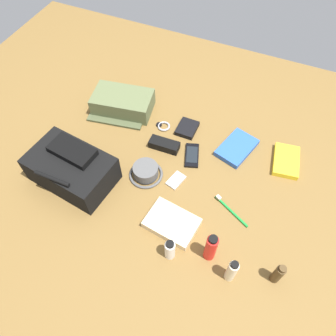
{
  "coord_description": "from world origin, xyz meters",
  "views": [
    {
      "loc": [
        -0.32,
        0.73,
        1.2
      ],
      "look_at": [
        0.0,
        0.0,
        0.04
      ],
      "focal_mm": 34.65,
      "sensor_mm": 36.0,
      "label": 1
    }
  ],
  "objects_px": {
    "backpack": "(72,168)",
    "wristwatch": "(163,126)",
    "travel_guidebook": "(237,148)",
    "sunglasses_case": "(164,145)",
    "cologne_bottle": "(278,274)",
    "sunscreen_spray": "(211,248)",
    "cell_phone": "(192,155)",
    "toothpaste_tube": "(170,250)",
    "media_player": "(176,180)",
    "folded_towel": "(172,223)",
    "toothbrush": "(229,209)",
    "wallet": "(187,128)",
    "paperback_novel": "(286,161)",
    "toiletry_pouch": "(123,103)",
    "bucket_hat": "(146,172)",
    "lotion_bottle": "(232,271)"
  },
  "relations": [
    {
      "from": "backpack",
      "to": "wristwatch",
      "type": "bearing_deg",
      "value": -118.71
    },
    {
      "from": "travel_guidebook",
      "to": "sunglasses_case",
      "type": "bearing_deg",
      "value": 21.48
    },
    {
      "from": "cologne_bottle",
      "to": "sunscreen_spray",
      "type": "xyz_separation_m",
      "value": [
        0.25,
        0.01,
        0.02
      ]
    },
    {
      "from": "cell_phone",
      "to": "toothpaste_tube",
      "type": "bearing_deg",
      "value": 101.01
    },
    {
      "from": "media_player",
      "to": "sunglasses_case",
      "type": "relative_size",
      "value": 0.68
    },
    {
      "from": "sunglasses_case",
      "to": "folded_towel",
      "type": "bearing_deg",
      "value": 115.61
    },
    {
      "from": "sunglasses_case",
      "to": "toothbrush",
      "type": "bearing_deg",
      "value": 150.45
    },
    {
      "from": "cologne_bottle",
      "to": "cell_phone",
      "type": "xyz_separation_m",
      "value": [
        0.47,
        -0.4,
        -0.05
      ]
    },
    {
      "from": "wallet",
      "to": "backpack",
      "type": "bearing_deg",
      "value": 52.2
    },
    {
      "from": "paperback_novel",
      "to": "wristwatch",
      "type": "height_order",
      "value": "paperback_novel"
    },
    {
      "from": "travel_guidebook",
      "to": "folded_towel",
      "type": "distance_m",
      "value": 0.49
    },
    {
      "from": "cell_phone",
      "to": "wallet",
      "type": "xyz_separation_m",
      "value": [
        0.08,
        -0.14,
        0.01
      ]
    },
    {
      "from": "wallet",
      "to": "cologne_bottle",
      "type": "bearing_deg",
      "value": 135.34
    },
    {
      "from": "sunscreen_spray",
      "to": "wristwatch",
      "type": "relative_size",
      "value": 2.29
    },
    {
      "from": "cologne_bottle",
      "to": "toiletry_pouch",
      "type": "bearing_deg",
      "value": -30.91
    },
    {
      "from": "wallet",
      "to": "sunscreen_spray",
      "type": "bearing_deg",
      "value": 118.74
    },
    {
      "from": "backpack",
      "to": "bucket_hat",
      "type": "height_order",
      "value": "backpack"
    },
    {
      "from": "toothpaste_tube",
      "to": "sunscreen_spray",
      "type": "bearing_deg",
      "value": -157.21
    },
    {
      "from": "lotion_bottle",
      "to": "media_player",
      "type": "relative_size",
      "value": 1.48
    },
    {
      "from": "toiletry_pouch",
      "to": "toothpaste_tube",
      "type": "bearing_deg",
      "value": 130.53
    },
    {
      "from": "wallet",
      "to": "folded_towel",
      "type": "height_order",
      "value": "folded_towel"
    },
    {
      "from": "lotion_bottle",
      "to": "media_player",
      "type": "height_order",
      "value": "lotion_bottle"
    },
    {
      "from": "bucket_hat",
      "to": "wristwatch",
      "type": "bearing_deg",
      "value": -81.06
    },
    {
      "from": "paperback_novel",
      "to": "media_player",
      "type": "xyz_separation_m",
      "value": [
        0.42,
        0.29,
        -0.01
      ]
    },
    {
      "from": "cologne_bottle",
      "to": "toothbrush",
      "type": "relative_size",
      "value": 0.73
    },
    {
      "from": "cologne_bottle",
      "to": "media_player",
      "type": "bearing_deg",
      "value": -26.84
    },
    {
      "from": "wallet",
      "to": "paperback_novel",
      "type": "bearing_deg",
      "value": 179.21
    },
    {
      "from": "media_player",
      "to": "sunscreen_spray",
      "type": "bearing_deg",
      "value": 133.13
    },
    {
      "from": "folded_towel",
      "to": "sunglasses_case",
      "type": "xyz_separation_m",
      "value": [
        0.19,
        -0.35,
        0.0
      ]
    },
    {
      "from": "backpack",
      "to": "cologne_bottle",
      "type": "xyz_separation_m",
      "value": [
        -0.9,
        0.09,
        -0.01
      ]
    },
    {
      "from": "backpack",
      "to": "travel_guidebook",
      "type": "distance_m",
      "value": 0.75
    },
    {
      "from": "toiletry_pouch",
      "to": "wallet",
      "type": "distance_m",
      "value": 0.35
    },
    {
      "from": "cell_phone",
      "to": "wristwatch",
      "type": "bearing_deg",
      "value": -29.96
    },
    {
      "from": "lotion_bottle",
      "to": "media_player",
      "type": "distance_m",
      "value": 0.46
    },
    {
      "from": "travel_guidebook",
      "to": "sunglasses_case",
      "type": "height_order",
      "value": "sunglasses_case"
    },
    {
      "from": "backpack",
      "to": "cell_phone",
      "type": "relative_size",
      "value": 2.57
    },
    {
      "from": "sunscreen_spray",
      "to": "folded_towel",
      "type": "xyz_separation_m",
      "value": [
        0.18,
        -0.06,
        -0.06
      ]
    },
    {
      "from": "lotion_bottle",
      "to": "wristwatch",
      "type": "relative_size",
      "value": 1.97
    },
    {
      "from": "toothbrush",
      "to": "toothpaste_tube",
      "type": "bearing_deg",
      "value": 61.13
    },
    {
      "from": "paperback_novel",
      "to": "folded_towel",
      "type": "bearing_deg",
      "value": 54.16
    },
    {
      "from": "paperback_novel",
      "to": "sunscreen_spray",
      "type": "bearing_deg",
      "value": 72.17
    },
    {
      "from": "media_player",
      "to": "folded_towel",
      "type": "relative_size",
      "value": 0.47
    },
    {
      "from": "paperback_novel",
      "to": "wristwatch",
      "type": "bearing_deg",
      "value": 2.24
    },
    {
      "from": "travel_guidebook",
      "to": "paperback_novel",
      "type": "bearing_deg",
      "value": -175.87
    },
    {
      "from": "cologne_bottle",
      "to": "lotion_bottle",
      "type": "distance_m",
      "value": 0.16
    },
    {
      "from": "toiletry_pouch",
      "to": "lotion_bottle",
      "type": "relative_size",
      "value": 2.27
    },
    {
      "from": "paperback_novel",
      "to": "wristwatch",
      "type": "distance_m",
      "value": 0.6
    },
    {
      "from": "toiletry_pouch",
      "to": "toothbrush",
      "type": "relative_size",
      "value": 1.92
    },
    {
      "from": "sunscreen_spray",
      "to": "paperback_novel",
      "type": "relative_size",
      "value": 0.86
    },
    {
      "from": "toothpaste_tube",
      "to": "travel_guidebook",
      "type": "height_order",
      "value": "toothpaste_tube"
    }
  ]
}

